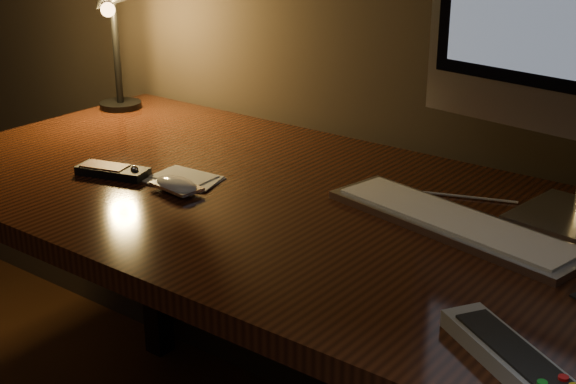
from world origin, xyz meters
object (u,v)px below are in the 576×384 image
Objects in this scene: media_remote at (113,171)px; tv_remote at (513,359)px; mouse at (177,187)px; desk at (324,255)px; desk_lamp at (110,16)px; keyboard at (453,222)px.

tv_remote is (0.87, -0.16, 0.00)m from media_remote.
mouse is at bearing -11.49° from media_remote.
desk_lamp is at bearing 169.29° from desk.
media_remote is 0.89m from tv_remote.
desk_lamp is at bearing -169.21° from tv_remote.
desk is 0.82m from desk_lamp.
desk is 3.53× the size of keyboard.
mouse is 0.16m from media_remote.
desk is 4.60× the size of desk_lamp.
keyboard is 0.65m from media_remote.
desk_lamp is (-0.72, 0.14, 0.36)m from desk.
media_remote is at bearing -153.27° from keyboard.
desk is 0.44m from media_remote.
tv_remote reaches higher than desk.
desk_lamp is (-0.34, 0.31, 0.22)m from media_remote.
desk is at bearing -15.54° from desk_lamp.
keyboard is 3.03× the size of media_remote.
desk_lamp is (-0.50, 0.30, 0.22)m from mouse.
tv_remote is at bearing -6.78° from mouse.
keyboard is at bearing -13.15° from desk_lamp.
tv_remote is at bearing -34.20° from desk.
mouse is at bearing -141.99° from desk.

